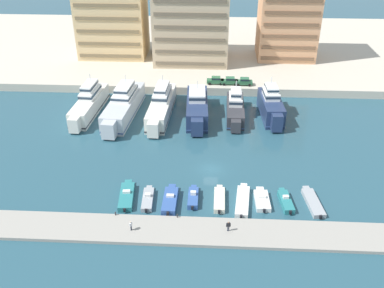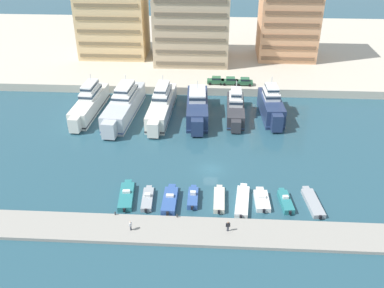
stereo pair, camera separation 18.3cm
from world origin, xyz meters
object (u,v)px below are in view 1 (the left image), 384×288
at_px(yacht_ivory_mid_left, 161,105).
at_px(motorboat_white_mid_right, 262,200).
at_px(motorboat_grey_far_right, 313,202).
at_px(motorboat_cream_center, 219,199).
at_px(motorboat_teal_right, 286,201).
at_px(motorboat_blue_mid_left, 170,200).
at_px(car_green_far_left, 216,80).
at_px(motorboat_teal_far_left, 127,196).
at_px(motorboat_white_center_right, 243,201).
at_px(yacht_charcoal_center, 235,108).
at_px(pedestrian_mid_deck, 131,225).
at_px(yacht_navy_center_left, 197,107).
at_px(motorboat_blue_center_left, 193,197).
at_px(car_green_left, 230,81).
at_px(yacht_ivory_far_left, 89,103).
at_px(yacht_silver_left, 124,105).
at_px(motorboat_grey_left, 148,199).
at_px(pedestrian_near_edge, 228,225).
at_px(car_green_mid_left, 244,81).
at_px(yacht_navy_center_right, 271,106).

bearing_deg(yacht_ivory_mid_left, motorboat_white_mid_right, -57.43).
bearing_deg(yacht_ivory_mid_left, motorboat_grey_far_right, -48.14).
height_order(motorboat_cream_center, motorboat_teal_right, motorboat_teal_right).
xyz_separation_m(motorboat_blue_mid_left, car_green_far_left, (6.79, 44.78, 2.40)).
distance_m(motorboat_teal_far_left, car_green_far_left, 46.17).
xyz_separation_m(motorboat_white_center_right, motorboat_white_mid_right, (3.05, 0.34, 0.02)).
bearing_deg(yacht_charcoal_center, pedestrian_mid_deck, -112.70).
height_order(motorboat_teal_far_left, motorboat_teal_right, motorboat_teal_right).
height_order(yacht_navy_center_left, car_green_far_left, yacht_navy_center_left).
relative_size(motorboat_blue_center_left, car_green_far_left, 1.42).
height_order(motorboat_cream_center, car_green_left, car_green_left).
height_order(motorboat_teal_far_left, car_green_left, car_green_left).
distance_m(yacht_navy_center_left, motorboat_grey_far_right, 35.55).
bearing_deg(yacht_navy_center_left, pedestrian_mid_deck, -101.60).
distance_m(yacht_navy_center_left, motorboat_white_mid_right, 31.83).
distance_m(motorboat_white_mid_right, car_green_far_left, 44.53).
height_order(yacht_ivory_far_left, motorboat_teal_right, yacht_ivory_far_left).
bearing_deg(yacht_silver_left, motorboat_grey_left, -72.52).
relative_size(yacht_navy_center_left, car_green_far_left, 4.63).
bearing_deg(yacht_silver_left, pedestrian_near_edge, -59.34).
height_order(yacht_navy_center_left, yacht_charcoal_center, yacht_charcoal_center).
distance_m(motorboat_grey_left, motorboat_blue_center_left, 7.15).
bearing_deg(yacht_navy_center_left, yacht_charcoal_center, 3.53).
relative_size(yacht_silver_left, motorboat_teal_right, 3.72).
xyz_separation_m(car_green_mid_left, pedestrian_near_edge, (-4.78, -51.01, -1.43)).
bearing_deg(motorboat_grey_far_right, motorboat_teal_right, -178.81).
bearing_deg(motorboat_white_mid_right, motorboat_teal_right, -3.36).
relative_size(motorboat_cream_center, pedestrian_near_edge, 4.11).
bearing_deg(motorboat_white_mid_right, yacht_silver_left, 132.92).
bearing_deg(motorboat_grey_far_right, motorboat_cream_center, -179.52).
height_order(motorboat_white_center_right, motorboat_teal_right, motorboat_teal_right).
height_order(motorboat_cream_center, motorboat_white_mid_right, motorboat_white_mid_right).
xyz_separation_m(motorboat_grey_left, motorboat_grey_far_right, (25.82, 0.59, -0.04)).
relative_size(yacht_ivory_mid_left, motorboat_teal_right, 3.55).
relative_size(motorboat_cream_center, motorboat_grey_far_right, 0.87).
distance_m(yacht_ivory_far_left, yacht_navy_center_right, 39.70).
distance_m(yacht_ivory_mid_left, motorboat_white_mid_right, 35.88).
distance_m(yacht_silver_left, motorboat_white_mid_right, 40.39).
bearing_deg(pedestrian_mid_deck, motorboat_white_center_right, 25.74).
bearing_deg(pedestrian_mid_deck, motorboat_grey_far_right, 16.47).
bearing_deg(pedestrian_mid_deck, motorboat_teal_far_left, 105.26).
distance_m(motorboat_grey_left, car_green_left, 46.53).
bearing_deg(pedestrian_near_edge, car_green_mid_left, 84.65).
height_order(motorboat_teal_right, motorboat_grey_far_right, motorboat_teal_right).
relative_size(motorboat_blue_center_left, pedestrian_near_edge, 3.50).
bearing_deg(motorboat_grey_left, motorboat_blue_center_left, 5.34).
height_order(motorboat_teal_far_left, car_green_far_left, car_green_far_left).
xyz_separation_m(motorboat_blue_mid_left, motorboat_grey_far_right, (22.25, 0.84, -0.17)).
relative_size(motorboat_blue_center_left, pedestrian_mid_deck, 3.72).
bearing_deg(car_green_far_left, yacht_ivory_far_left, -154.07).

